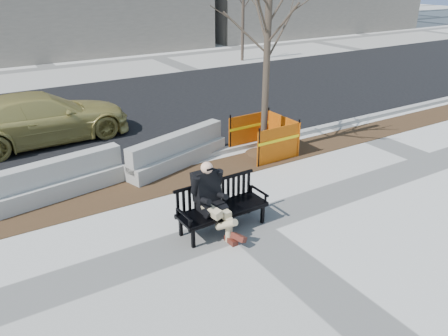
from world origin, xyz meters
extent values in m
plane|color=beige|center=(0.00, 0.00, 0.00)|extent=(120.00, 120.00, 0.00)
cube|color=#47301C|center=(0.00, 2.60, 0.00)|extent=(40.00, 1.20, 0.02)
cube|color=black|center=(0.00, 8.80, 0.00)|extent=(60.00, 10.40, 0.01)
cube|color=#9E9B93|center=(0.00, 3.55, 0.06)|extent=(60.00, 0.25, 0.12)
imported|color=tan|center=(-2.42, 7.14, 0.00)|extent=(5.22, 2.38, 1.48)
camera|label=1|loc=(-4.35, -6.34, 4.72)|focal=35.31mm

